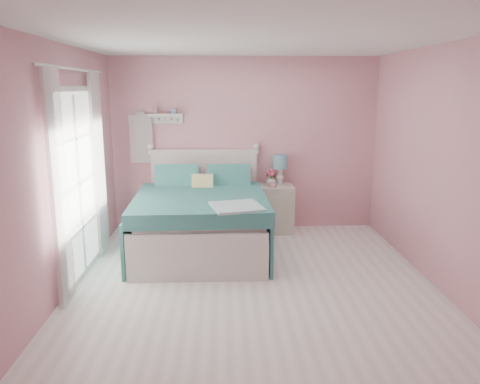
{
  "coord_description": "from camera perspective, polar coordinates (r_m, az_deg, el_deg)",
  "views": [
    {
      "loc": [
        -0.32,
        -4.83,
        2.14
      ],
      "look_at": [
        -0.11,
        1.2,
        0.79
      ],
      "focal_mm": 35.0,
      "sensor_mm": 36.0,
      "label": 1
    }
  ],
  "objects": [
    {
      "name": "table_lamp",
      "position": [
        7.05,
        4.92,
        3.43
      ],
      "size": [
        0.22,
        0.22,
        0.45
      ],
      "color": "white",
      "rests_on": "nightstand"
    },
    {
      "name": "teacup",
      "position": [
        6.88,
        4.04,
        0.87
      ],
      "size": [
        0.11,
        0.11,
        0.07
      ],
      "primitive_type": "imported",
      "rotation": [
        0.0,
        0.0,
        -0.26
      ],
      "color": "pink",
      "rests_on": "nightstand"
    },
    {
      "name": "curtain_far",
      "position": [
        6.26,
        -16.82,
        3.22
      ],
      "size": [
        0.04,
        0.4,
        2.32
      ],
      "primitive_type": "cube",
      "color": "white",
      "rests_on": "floor"
    },
    {
      "name": "hanging_dress",
      "position": [
        7.16,
        -11.96,
        6.37
      ],
      "size": [
        0.34,
        0.03,
        0.72
      ],
      "primitive_type": "cube",
      "color": "white",
      "rests_on": "room_shell"
    },
    {
      "name": "french_door",
      "position": [
        5.59,
        -19.15,
        0.89
      ],
      "size": [
        0.04,
        1.32,
        2.16
      ],
      "color": "silver",
      "rests_on": "floor"
    },
    {
      "name": "room_shell",
      "position": [
        4.88,
        1.76,
        6.02
      ],
      "size": [
        4.5,
        4.5,
        4.5
      ],
      "color": "#D48691",
      "rests_on": "floor"
    },
    {
      "name": "floor",
      "position": [
        5.3,
        1.64,
        -11.26
      ],
      "size": [
        4.5,
        4.5,
        0.0
      ],
      "primitive_type": "plane",
      "color": "silver",
      "rests_on": "ground"
    },
    {
      "name": "curtain_near",
      "position": [
        4.86,
        -21.19,
        0.34
      ],
      "size": [
        0.04,
        0.4,
        2.32
      ],
      "primitive_type": "cube",
      "color": "white",
      "rests_on": "floor"
    },
    {
      "name": "nightstand",
      "position": [
        7.09,
        4.45,
        -2.01
      ],
      "size": [
        0.49,
        0.49,
        0.71
      ],
      "color": "beige",
      "rests_on": "floor"
    },
    {
      "name": "vase",
      "position": [
        7.02,
        3.79,
        1.41
      ],
      "size": [
        0.16,
        0.16,
        0.15
      ],
      "primitive_type": "imported",
      "rotation": [
        0.0,
        0.0,
        -0.12
      ],
      "color": "silver",
      "rests_on": "nightstand"
    },
    {
      "name": "bed",
      "position": [
        6.27,
        -4.71,
        -3.47
      ],
      "size": [
        1.73,
        2.15,
        1.24
      ],
      "rotation": [
        0.0,
        0.0,
        0.03
      ],
      "color": "silver",
      "rests_on": "floor"
    },
    {
      "name": "roses",
      "position": [
        6.99,
        3.79,
        2.32
      ],
      "size": [
        0.14,
        0.11,
        0.12
      ],
      "color": "#E24D71",
      "rests_on": "vase"
    },
    {
      "name": "wall_shelf",
      "position": [
        7.09,
        -9.04,
        9.14
      ],
      "size": [
        0.5,
        0.15,
        0.25
      ],
      "color": "silver",
      "rests_on": "room_shell"
    }
  ]
}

